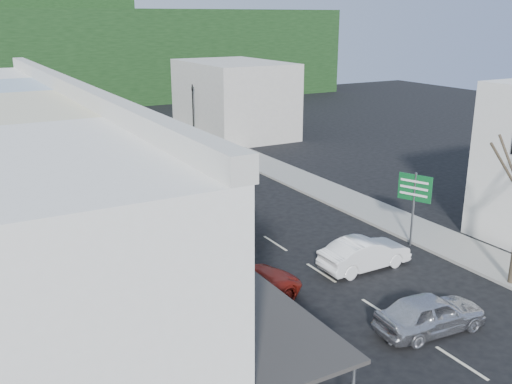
# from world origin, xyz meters

# --- Properties ---
(ground) EXTENTS (120.00, 120.00, 0.00)m
(ground) POSITION_xyz_m (0.00, 0.00, 0.00)
(ground) COLOR black
(ground) RESTS_ON ground
(sidewalk_left) EXTENTS (3.00, 52.00, 0.15)m
(sidewalk_left) POSITION_xyz_m (-7.50, 10.00, 0.07)
(sidewalk_left) COLOR gray
(sidewalk_left) RESTS_ON ground
(sidewalk_right) EXTENTS (3.00, 52.00, 0.15)m
(sidewalk_right) POSITION_xyz_m (7.50, 10.00, 0.07)
(sidewalk_right) COLOR gray
(sidewalk_right) RESTS_ON ground
(distant_block_right) EXTENTS (8.00, 12.00, 7.00)m
(distant_block_right) POSITION_xyz_m (11.00, 30.00, 3.50)
(distant_block_right) COLOR #B7B2A8
(distant_block_right) RESTS_ON ground
(hillside) EXTENTS (80.00, 26.00, 14.00)m
(hillside) POSITION_xyz_m (-1.45, 65.09, 6.73)
(hillside) COLOR black
(hillside) RESTS_ON ground
(bus) EXTENTS (2.85, 11.67, 3.10)m
(bus) POSITION_xyz_m (-2.85, 9.25, 1.55)
(bus) COLOR gold
(bus) RESTS_ON ground
(car_silver) EXTENTS (4.53, 2.15, 1.40)m
(car_silver) POSITION_xyz_m (0.55, -5.99, 0.70)
(car_silver) COLOR silver
(car_silver) RESTS_ON ground
(car_white) EXTENTS (4.41, 1.83, 1.40)m
(car_white) POSITION_xyz_m (2.02, -0.53, 0.70)
(car_white) COLOR white
(car_white) RESTS_ON ground
(car_red) EXTENTS (4.81, 2.48, 1.40)m
(car_red) POSITION_xyz_m (-4.45, -0.83, 0.70)
(car_red) COLOR maroon
(car_red) RESTS_ON ground
(car_black_near) EXTENTS (4.70, 2.39, 1.40)m
(car_black_near) POSITION_xyz_m (1.75, 14.41, 0.70)
(car_black_near) COLOR black
(car_black_near) RESTS_ON ground
(car_navy_far) EXTENTS (4.65, 2.23, 1.40)m
(car_navy_far) POSITION_xyz_m (3.87, 24.45, 0.70)
(car_navy_far) COLOR black
(car_navy_far) RESTS_ON ground
(pedestrian_left) EXTENTS (0.58, 0.70, 1.70)m
(pedestrian_left) POSITION_xyz_m (-7.24, 3.65, 1.00)
(pedestrian_left) COLOR black
(pedestrian_left) RESTS_ON sidewalk_left
(direction_sign) EXTENTS (1.42, 1.84, 3.79)m
(direction_sign) POSITION_xyz_m (5.80, 0.44, 1.90)
(direction_sign) COLOR #0C5524
(direction_sign) RESTS_ON ground
(traffic_signal) EXTENTS (0.97, 1.26, 5.12)m
(traffic_signal) POSITION_xyz_m (6.60, 29.72, 2.56)
(traffic_signal) COLOR black
(traffic_signal) RESTS_ON ground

